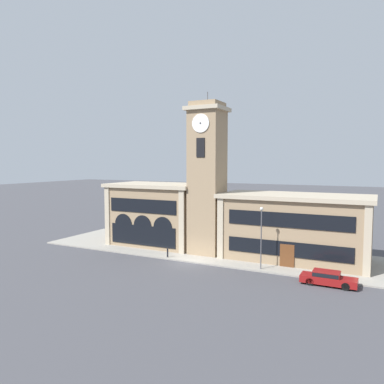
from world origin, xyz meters
name	(u,v)px	position (x,y,z in m)	size (l,w,h in m)	color
ground_plane	(190,263)	(0.00, 0.00, 0.00)	(300.00, 300.00, 0.00)	#424247
sidewalk_kerb	(211,251)	(0.00, 5.93, 0.07)	(43.99, 11.86, 0.15)	gray
clock_tower	(207,179)	(0.00, 4.62, 9.15)	(4.40, 4.40, 19.37)	#937A5B
town_hall_left_wing	(157,214)	(-8.10, 6.28, 4.16)	(12.61, 7.78, 8.26)	#937A5B
town_hall_right_wing	(295,227)	(10.07, 6.29, 3.78)	(16.55, 7.78, 7.51)	#937A5B
parked_car_near	(328,278)	(14.59, -1.12, 0.69)	(4.89, 1.77, 1.29)	maroon
street_lamp	(261,229)	(7.85, 0.72, 4.30)	(0.36, 0.36, 6.42)	#4C4C51
bollard	(168,253)	(-3.13, 0.50, 0.67)	(0.18, 0.18, 1.06)	black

